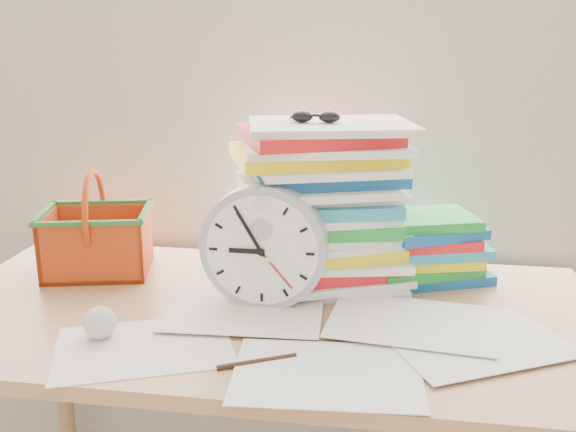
% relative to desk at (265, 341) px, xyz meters
% --- Properties ---
extents(curtain, '(2.40, 0.01, 2.50)m').
position_rel_desk_xyz_m(curtain, '(0.00, 0.38, 0.62)').
color(curtain, beige).
rests_on(curtain, room_shell).
extents(desk, '(1.40, 0.70, 0.75)m').
position_rel_desk_xyz_m(desk, '(0.00, 0.00, 0.00)').
color(desk, '#AE7B51').
rests_on(desk, ground).
extents(paper_stack, '(0.45, 0.41, 0.37)m').
position_rel_desk_xyz_m(paper_stack, '(0.10, 0.17, 0.26)').
color(paper_stack, white).
rests_on(paper_stack, desk).
extents(clock, '(0.26, 0.05, 0.26)m').
position_rel_desk_xyz_m(clock, '(-0.00, 0.02, 0.21)').
color(clock, '#9EA5AA').
rests_on(clock, desk).
extents(sunglasses, '(0.12, 0.10, 0.03)m').
position_rel_desk_xyz_m(sunglasses, '(0.09, 0.14, 0.46)').
color(sunglasses, black).
rests_on(sunglasses, paper_stack).
extents(book_stack, '(0.32, 0.28, 0.16)m').
position_rel_desk_xyz_m(book_stack, '(0.35, 0.23, 0.15)').
color(book_stack, white).
rests_on(book_stack, desk).
extents(basket, '(0.28, 0.24, 0.24)m').
position_rel_desk_xyz_m(basket, '(-0.43, 0.15, 0.20)').
color(basket, '#D14814').
rests_on(basket, desk).
extents(crumpled_ball, '(0.06, 0.06, 0.06)m').
position_rel_desk_xyz_m(crumpled_ball, '(-0.28, -0.18, 0.11)').
color(crumpled_ball, silver).
rests_on(crumpled_ball, desk).
extents(pen, '(0.13, 0.07, 0.01)m').
position_rel_desk_xyz_m(pen, '(0.03, -0.23, 0.08)').
color(pen, black).
rests_on(pen, desk).
extents(scattered_papers, '(1.26, 0.42, 0.02)m').
position_rel_desk_xyz_m(scattered_papers, '(0.00, 0.00, 0.08)').
color(scattered_papers, white).
rests_on(scattered_papers, desk).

